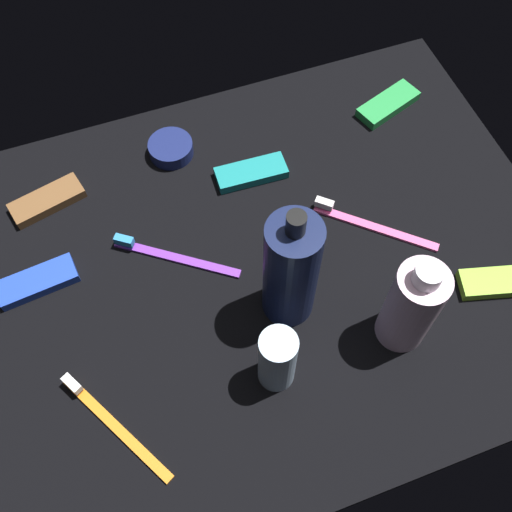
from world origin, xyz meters
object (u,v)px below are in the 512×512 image
bodywash_bottle (412,306)px  toothbrush_purple (169,255)px  lotion_bottle (291,271)px  snack_bar_blue (37,282)px  toothbrush_pink (367,221)px  cream_tin_left (171,148)px  snack_bar_teal (251,173)px  toothbrush_orange (110,421)px  snack_bar_green (388,104)px  deodorant_stick (277,360)px  snack_bar_lime (499,282)px  snack_bar_brown (47,201)px

bodywash_bottle → toothbrush_purple: bearing=140.5°
lotion_bottle → snack_bar_blue: bearing=155.1°
lotion_bottle → toothbrush_pink: 19.00cm
cream_tin_left → snack_bar_blue: bearing=-146.2°
bodywash_bottle → cream_tin_left: (-19.39, 37.65, -6.35)cm
snack_bar_blue → snack_bar_teal: size_ratio=1.00×
toothbrush_orange → snack_bar_green: 62.60cm
snack_bar_blue → deodorant_stick: bearing=-47.4°
lotion_bottle → deodorant_stick: lotion_bottle is taller
snack_bar_teal → lotion_bottle: bearing=-94.1°
snack_bar_teal → bodywash_bottle: bearing=-69.4°
deodorant_stick → cream_tin_left: deodorant_stick is taller
toothbrush_purple → snack_bar_green: 42.52cm
lotion_bottle → snack_bar_green: 38.99cm
toothbrush_orange → cream_tin_left: (18.13, 36.48, 0.48)cm
toothbrush_pink → cream_tin_left: 31.01cm
toothbrush_pink → snack_bar_lime: size_ratio=1.37×
toothbrush_orange → cream_tin_left: 40.74cm
bodywash_bottle → toothbrush_pink: 17.75cm
toothbrush_orange → toothbrush_pink: size_ratio=1.15×
snack_bar_lime → deodorant_stick: bearing=-162.2°
deodorant_stick → lotion_bottle: bearing=60.2°
bodywash_bottle → snack_bar_brown: (-38.61, 34.86, -6.69)cm
snack_bar_green → snack_bar_brown: size_ratio=1.00×
snack_bar_green → cream_tin_left: (-34.71, 2.91, 0.34)cm
bodywash_bottle → snack_bar_green: size_ratio=1.58×
lotion_bottle → toothbrush_orange: bearing=-164.2°
lotion_bottle → snack_bar_lime: bearing=-14.4°
bodywash_bottle → toothbrush_orange: 38.15cm
toothbrush_orange → snack_bar_green: size_ratio=1.57×
lotion_bottle → toothbrush_pink: bearing=27.4°
bodywash_bottle → cream_tin_left: 42.83cm
snack_bar_lime → cream_tin_left: size_ratio=1.56×
toothbrush_orange → toothbrush_pink: bearing=20.3°
toothbrush_pink → toothbrush_purple: bearing=171.2°
lotion_bottle → snack_bar_brown: bearing=135.0°
toothbrush_pink → snack_bar_brown: bearing=155.7°
toothbrush_pink → snack_bar_blue: size_ratio=1.37×
snack_bar_green → snack_bar_teal: bearing=172.9°
deodorant_stick → snack_bar_blue: (-25.31, 22.47, -4.62)cm
snack_bar_lime → snack_bar_green: bearing=105.1°
deodorant_stick → snack_bar_teal: (7.41, 29.61, -4.62)cm
snack_bar_lime → snack_bar_teal: size_ratio=1.00×
toothbrush_purple → snack_bar_blue: toothbrush_purple is taller
bodywash_bottle → toothbrush_pink: bearing=79.7°
toothbrush_orange → cream_tin_left: bearing=63.6°
snack_bar_blue → snack_bar_teal: bearing=6.5°
toothbrush_purple → lotion_bottle: bearing=-43.7°
lotion_bottle → snack_bar_lime: lotion_bottle is taller
bodywash_bottle → deodorant_stick: 17.05cm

